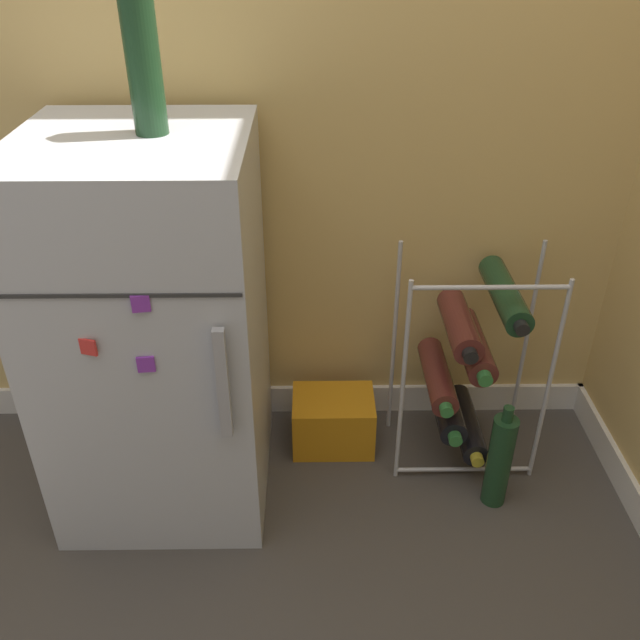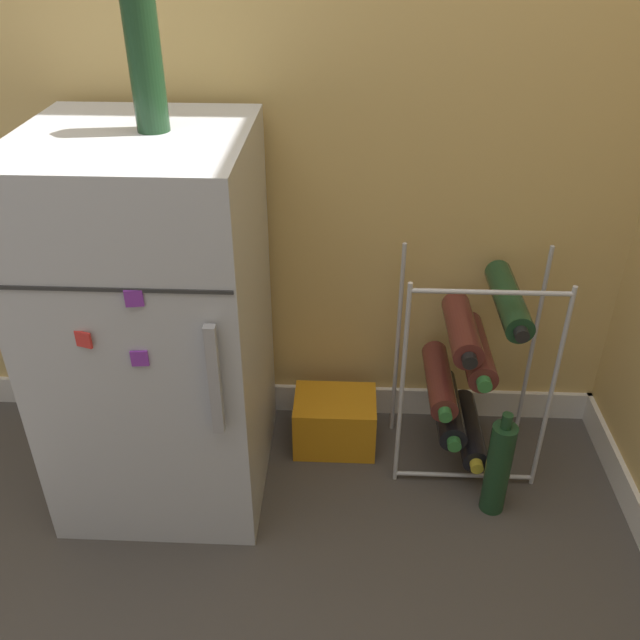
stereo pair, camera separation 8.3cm
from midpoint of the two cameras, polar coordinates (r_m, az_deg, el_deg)
name	(u,v)px [view 1 (the left image)]	position (r m, az deg, el deg)	size (l,w,h in m)	color
ground_plane	(250,555)	(1.77, -7.32, -19.07)	(14.00, 14.00, 0.00)	#423D38
mini_fridge	(156,332)	(1.70, -14.99, -0.97)	(0.50, 0.54, 0.95)	#B7BABF
wine_rack	(464,363)	(1.85, 10.80, -3.57)	(0.39, 0.32, 0.62)	#B2B2B7
soda_box	(333,421)	(1.99, -0.10, -8.51)	(0.23, 0.17, 0.16)	orange
fridge_top_bottle	(144,64)	(1.49, -16.30, 19.96)	(0.07, 0.07, 0.31)	#19381E
loose_bottle_floor	(499,460)	(1.83, 13.59, -11.43)	(0.06, 0.06, 0.31)	#19381E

